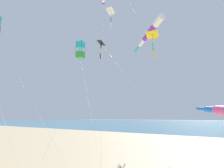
# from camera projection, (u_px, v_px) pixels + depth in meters

# --- Properties ---
(kite_windsock_rainbow_low_near) EXTENTS (7.25, 9.21, 14.97)m
(kite_windsock_rainbow_low_near) POSITION_uv_depth(u_px,v_px,m) (151.00, 31.00, 23.62)
(kite_windsock_rainbow_low_near) COLOR white
(kite_windsock_rainbow_low_near) RESTS_ON ground_plane
(kite_windsock_small_distant) EXTENTS (15.06, 4.27, 5.70)m
(kite_windsock_small_distant) POSITION_uv_depth(u_px,v_px,m) (216.00, 110.00, 20.60)
(kite_windsock_small_distant) COLOR #EF4C93
(kite_windsock_small_distant) RESTS_ON ground_plane
(kite_box_purple_drifting) EXTENTS (8.71, 11.57, 13.18)m
(kite_box_purple_drifting) POSITION_uv_depth(u_px,v_px,m) (80.00, 50.00, 24.16)
(kite_box_purple_drifting) COLOR #1EB7C6
(kite_box_purple_drifting) RESTS_ON ground_plane
(kite_delta_yellow_midlevel) EXTENTS (2.19, 9.57, 10.83)m
(kite_delta_yellow_midlevel) POSITION_uv_depth(u_px,v_px,m) (102.00, 44.00, 17.19)
(kite_delta_yellow_midlevel) COLOR black
(kite_delta_yellow_midlevel) RESTS_ON ground_plane
(kite_delta_blue_topmost) EXTENTS (1.70, 6.43, 11.87)m
(kite_delta_blue_topmost) POSITION_uv_depth(u_px,v_px,m) (153.00, 35.00, 18.08)
(kite_delta_blue_topmost) COLOR yellow
(kite_delta_blue_topmost) RESTS_ON ground_plane
(kite_delta_long_streamer_left) EXTENTS (11.55, 4.34, 15.19)m
(kite_delta_long_streamer_left) POSITION_uv_depth(u_px,v_px,m) (111.00, 11.00, 20.61)
(kite_delta_long_streamer_left) COLOR white
(kite_delta_long_streamer_left) RESTS_ON ground_plane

